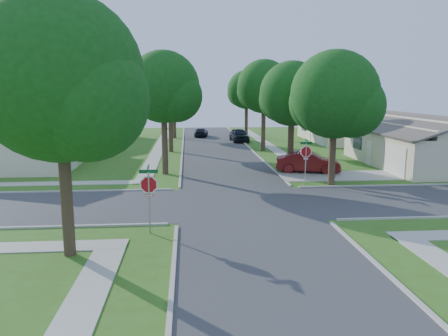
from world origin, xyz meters
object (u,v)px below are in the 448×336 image
Objects in this scene: tree_sw_corner at (61,86)px; car_driveway at (308,162)px; house_ne_near at (420,147)px; house_ne_far at (343,129)px; stop_sign_ne at (306,154)px; tree_w_far at (174,95)px; tree_e_far at (247,92)px; tree_ne_corner at (336,99)px; tree_w_mid at (170,87)px; tree_e_mid at (264,89)px; house_nw_near at (35,145)px; tree_w_near at (164,90)px; house_nw_far at (82,128)px; tree_e_near at (293,97)px; car_curb_east at (239,135)px; car_curb_west at (201,132)px; stop_sign_sw at (149,187)px.

car_driveway is (13.44, 15.69, -5.48)m from tree_sw_corner.
house_ne_near is 1.00× the size of house_ne_far.
tree_w_far reaches higher than stop_sign_ne.
tree_ne_corner is (1.61, -29.80, -0.39)m from tree_e_far.
tree_w_mid is 1.19× the size of tree_w_far.
stop_sign_ne is 0.34× the size of tree_e_far.
tree_w_mid is (-9.40, 0.00, 0.24)m from tree_e_mid.
house_nw_near is (-31.98, -14.00, 0.00)m from house_ne_far.
stop_sign_ne is 0.33× the size of tree_w_near.
tree_sw_corner is (-12.14, -11.69, 4.23)m from stop_sign_ne.
car_driveway is at bearing -1.65° from tree_w_near.
tree_w_far is (-0.01, 13.00, -0.98)m from tree_w_mid.
house_nw_far is (-31.98, 3.00, 0.00)m from house_ne_far.
stop_sign_ne is 4.39m from car_driveway.
tree_w_near reaches higher than tree_e_far.
house_ne_far is (11.24, 19.99, -4.13)m from tree_e_near.
stop_sign_ne is 24.72m from car_curb_east.
house_ne_far is (11.24, -5.01, -4.46)m from tree_e_far.
tree_w_near is 0.66× the size of house_nw_near.
tree_e_mid is at bearing 20.17° from car_driveway.
house_ne_near is 1.00× the size of house_nw_far.
tree_e_far reaches higher than house_nw_near.
house_nw_far is 2.89× the size of car_curb_east.
tree_e_far is 29.85m from tree_ne_corner.
tree_e_mid is 0.68× the size of house_nw_far.
tree_e_near is 5.03m from car_driveway.
tree_w_far is at bearing 144.75° from car_curb_east.
tree_sw_corner reaches higher than tree_e_mid.
tree_e_far is at bearing 69.40° from tree_w_near.
tree_w_near is 0.94× the size of tree_sw_corner.
tree_e_mid is 1.96× the size of car_curb_east.
house_ne_near reaches higher than car_driveway.
tree_w_mid reaches higher than tree_sw_corner.
house_ne_near is 29.82m from car_curb_west.
house_nw_near reaches higher than stop_sign_sw.
tree_e_mid is at bearing 138.30° from house_ne_near.
tree_w_mid reaches higher than tree_w_near.
tree_w_far is at bearing 27.97° from car_curb_west.
house_ne_far reaches higher than stop_sign_sw.
tree_e_far reaches higher than tree_e_near.
car_curb_west is at bearing 125.23° from house_ne_near.
car_driveway is at bearing -46.65° from house_nw_far.
tree_sw_corner is 2.01× the size of car_driveway.
house_nw_near is (-20.75, -19.01, -4.46)m from tree_e_far.
tree_w_far is 0.84× the size of tree_sw_corner.
tree_e_mid is at bearing 51.92° from tree_w_near.
tree_w_far is (0.05, 38.71, 3.48)m from stop_sign_sw.
house_ne_far is at bearing 44.09° from tree_w_near.
car_driveway is 1.01× the size of car_curb_east.
stop_sign_sw is 40.04m from tree_e_far.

